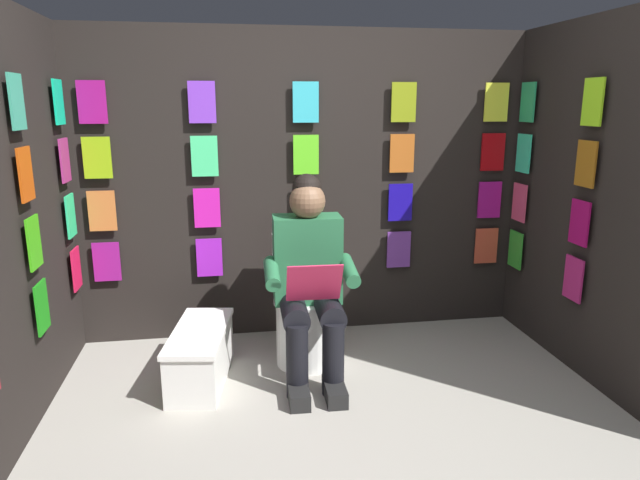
{
  "coord_description": "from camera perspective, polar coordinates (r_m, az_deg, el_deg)",
  "views": [
    {
      "loc": [
        0.52,
        2.04,
        1.59
      ],
      "look_at": [
        0.03,
        -0.95,
        0.85
      ],
      "focal_mm": 31.7,
      "sensor_mm": 36.0,
      "label": 1
    }
  ],
  "objects": [
    {
      "name": "display_wall_back",
      "position": [
        3.9,
        -1.57,
        5.5
      ],
      "size": [
        3.13,
        0.14,
        2.07
      ],
      "color": "black",
      "rests_on": "ground"
    },
    {
      "name": "display_wall_left",
      "position": [
        3.62,
        26.01,
        3.5
      ],
      "size": [
        0.14,
        1.73,
        2.07
      ],
      "color": "black",
      "rests_on": "ground"
    },
    {
      "name": "display_wall_right",
      "position": [
        3.14,
        -28.59,
        1.85
      ],
      "size": [
        0.14,
        1.73,
        2.07
      ],
      "color": "black",
      "rests_on": "ground"
    },
    {
      "name": "toilet",
      "position": [
        3.58,
        -1.48,
        -6.98
      ],
      "size": [
        0.41,
        0.56,
        0.77
      ],
      "rotation": [
        0.0,
        0.0,
        -0.03
      ],
      "color": "white",
      "rests_on": "ground"
    },
    {
      "name": "person_reading",
      "position": [
        3.28,
        -1.07,
        -3.88
      ],
      "size": [
        0.53,
        0.69,
        1.19
      ],
      "rotation": [
        0.0,
        0.0,
        -0.03
      ],
      "color": "#286B42",
      "rests_on": "ground"
    },
    {
      "name": "comic_longbox_near",
      "position": [
        3.42,
        -11.95,
        -11.28
      ],
      "size": [
        0.4,
        0.75,
        0.32
      ],
      "rotation": [
        0.0,
        0.0,
        -0.15
      ],
      "color": "white",
      "rests_on": "ground"
    }
  ]
}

